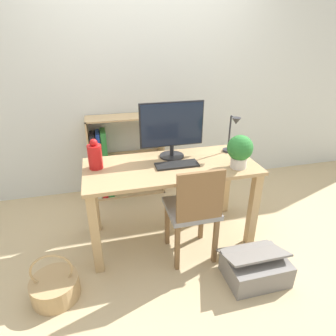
{
  "coord_description": "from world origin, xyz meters",
  "views": [
    {
      "loc": [
        -0.56,
        -2.08,
        1.74
      ],
      "look_at": [
        0.0,
        0.1,
        0.67
      ],
      "focal_mm": 30.0,
      "sensor_mm": 36.0,
      "label": 1
    }
  ],
  "objects_px": {
    "monitor": "(172,127)",
    "vase": "(95,156)",
    "chair": "(194,209)",
    "basket": "(55,287)",
    "bookshelf": "(114,161)",
    "storage_box": "(255,267)",
    "keyboard": "(177,165)",
    "potted_plant": "(240,150)",
    "desk_lamp": "(233,131)"
  },
  "relations": [
    {
      "from": "storage_box",
      "to": "chair",
      "type": "bearing_deg",
      "value": 139.94
    },
    {
      "from": "basket",
      "to": "keyboard",
      "type": "bearing_deg",
      "value": 22.94
    },
    {
      "from": "vase",
      "to": "storage_box",
      "type": "height_order",
      "value": "vase"
    },
    {
      "from": "desk_lamp",
      "to": "storage_box",
      "type": "distance_m",
      "value": 1.15
    },
    {
      "from": "bookshelf",
      "to": "basket",
      "type": "distance_m",
      "value": 1.54
    },
    {
      "from": "monitor",
      "to": "vase",
      "type": "xyz_separation_m",
      "value": [
        -0.67,
        -0.08,
        -0.17
      ]
    },
    {
      "from": "chair",
      "to": "basket",
      "type": "xyz_separation_m",
      "value": [
        -1.09,
        -0.14,
        -0.4
      ]
    },
    {
      "from": "potted_plant",
      "to": "monitor",
      "type": "bearing_deg",
      "value": 143.05
    },
    {
      "from": "monitor",
      "to": "basket",
      "type": "relative_size",
      "value": 1.44
    },
    {
      "from": "keyboard",
      "to": "basket",
      "type": "height_order",
      "value": "keyboard"
    },
    {
      "from": "potted_plant",
      "to": "desk_lamp",
      "type": "bearing_deg",
      "value": 75.75
    },
    {
      "from": "chair",
      "to": "basket",
      "type": "height_order",
      "value": "chair"
    },
    {
      "from": "basket",
      "to": "storage_box",
      "type": "distance_m",
      "value": 1.51
    },
    {
      "from": "monitor",
      "to": "vase",
      "type": "distance_m",
      "value": 0.69
    },
    {
      "from": "monitor",
      "to": "potted_plant",
      "type": "distance_m",
      "value": 0.61
    },
    {
      "from": "monitor",
      "to": "storage_box",
      "type": "distance_m",
      "value": 1.32
    },
    {
      "from": "vase",
      "to": "chair",
      "type": "relative_size",
      "value": 0.29
    },
    {
      "from": "bookshelf",
      "to": "chair",
      "type": "bearing_deg",
      "value": -66.97
    },
    {
      "from": "potted_plant",
      "to": "chair",
      "type": "relative_size",
      "value": 0.32
    },
    {
      "from": "storage_box",
      "to": "monitor",
      "type": "bearing_deg",
      "value": 118.6
    },
    {
      "from": "desk_lamp",
      "to": "storage_box",
      "type": "bearing_deg",
      "value": -96.94
    },
    {
      "from": "chair",
      "to": "monitor",
      "type": "bearing_deg",
      "value": 99.35
    },
    {
      "from": "vase",
      "to": "storage_box",
      "type": "relative_size",
      "value": 0.54
    },
    {
      "from": "potted_plant",
      "to": "chair",
      "type": "height_order",
      "value": "potted_plant"
    },
    {
      "from": "vase",
      "to": "chair",
      "type": "distance_m",
      "value": 0.91
    },
    {
      "from": "desk_lamp",
      "to": "monitor",
      "type": "bearing_deg",
      "value": 173.15
    },
    {
      "from": "monitor",
      "to": "keyboard",
      "type": "xyz_separation_m",
      "value": [
        -0.01,
        -0.2,
        -0.27
      ]
    },
    {
      "from": "desk_lamp",
      "to": "basket",
      "type": "height_order",
      "value": "desk_lamp"
    },
    {
      "from": "keyboard",
      "to": "chair",
      "type": "distance_m",
      "value": 0.4
    },
    {
      "from": "desk_lamp",
      "to": "chair",
      "type": "xyz_separation_m",
      "value": [
        -0.5,
        -0.43,
        -0.47
      ]
    },
    {
      "from": "vase",
      "to": "bookshelf",
      "type": "distance_m",
      "value": 0.96
    },
    {
      "from": "potted_plant",
      "to": "keyboard",
      "type": "bearing_deg",
      "value": 161.92
    },
    {
      "from": "basket",
      "to": "storage_box",
      "type": "height_order",
      "value": "basket"
    },
    {
      "from": "potted_plant",
      "to": "basket",
      "type": "bearing_deg",
      "value": -169.54
    },
    {
      "from": "bookshelf",
      "to": "monitor",
      "type": "bearing_deg",
      "value": -57.59
    },
    {
      "from": "potted_plant",
      "to": "storage_box",
      "type": "bearing_deg",
      "value": -92.35
    },
    {
      "from": "desk_lamp",
      "to": "basket",
      "type": "bearing_deg",
      "value": -160.25
    },
    {
      "from": "desk_lamp",
      "to": "storage_box",
      "type": "relative_size",
      "value": 0.74
    },
    {
      "from": "keyboard",
      "to": "storage_box",
      "type": "height_order",
      "value": "keyboard"
    },
    {
      "from": "chair",
      "to": "storage_box",
      "type": "xyz_separation_m",
      "value": [
        0.4,
        -0.34,
        -0.39
      ]
    },
    {
      "from": "monitor",
      "to": "keyboard",
      "type": "relative_size",
      "value": 1.55
    },
    {
      "from": "keyboard",
      "to": "vase",
      "type": "relative_size",
      "value": 1.43
    },
    {
      "from": "keyboard",
      "to": "vase",
      "type": "bearing_deg",
      "value": 169.78
    },
    {
      "from": "vase",
      "to": "storage_box",
      "type": "xyz_separation_m",
      "value": [
        1.12,
        -0.75,
        -0.75
      ]
    },
    {
      "from": "keyboard",
      "to": "potted_plant",
      "type": "bearing_deg",
      "value": -18.08
    },
    {
      "from": "monitor",
      "to": "chair",
      "type": "height_order",
      "value": "monitor"
    },
    {
      "from": "keyboard",
      "to": "vase",
      "type": "distance_m",
      "value": 0.68
    },
    {
      "from": "keyboard",
      "to": "potted_plant",
      "type": "relative_size",
      "value": 1.31
    },
    {
      "from": "monitor",
      "to": "keyboard",
      "type": "height_order",
      "value": "monitor"
    },
    {
      "from": "keyboard",
      "to": "bookshelf",
      "type": "xyz_separation_m",
      "value": [
        -0.47,
        0.96,
        -0.32
      ]
    }
  ]
}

